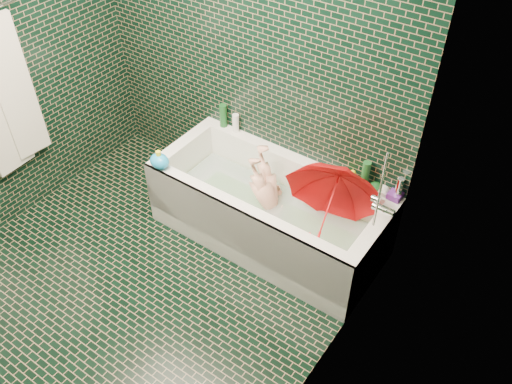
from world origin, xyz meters
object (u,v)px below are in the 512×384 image
Objects in this scene: child at (270,202)px; rubber_duck at (348,175)px; bath_toy at (159,161)px; bathtub at (268,217)px; umbrella at (329,207)px.

child is 7.00× the size of rubber_duck.
child is 4.74× the size of bath_toy.
rubber_duck is (0.46, 0.28, 0.28)m from child.
bathtub is 14.00× the size of rubber_duck.
bath_toy reaches higher than rubber_duck.
rubber_duck is 0.68× the size of bath_toy.
umbrella is (0.47, 0.02, 0.34)m from bathtub.
rubber_duck is at bearing 83.51° from umbrella.
child is 1.33× the size of umbrella.
umbrella is 0.32m from rubber_duck.
bathtub is 2.67× the size of umbrella.
bathtub is 0.11m from child.
child is at bearing -142.78° from rubber_duck.
umbrella is 3.56× the size of bath_toy.
child is (-0.02, 0.05, 0.10)m from bathtub.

